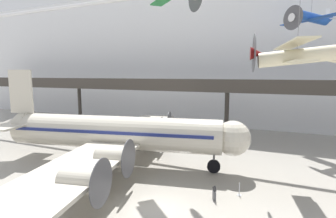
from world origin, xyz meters
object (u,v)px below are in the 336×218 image
(suspended_plane_blue_trainer, at_px, (311,18))
(suspended_plane_cream_biplane, at_px, (296,56))
(airliner_silver_main, at_px, (113,133))
(stanchion_barrier, at_px, (239,192))
(info_sign_pedestal, at_px, (214,194))

(suspended_plane_blue_trainer, xyz_separation_m, suspended_plane_cream_biplane, (-1.97, -16.54, -5.92))
(airliner_silver_main, bearing_deg, stanchion_barrier, -19.53)
(suspended_plane_cream_biplane, distance_m, info_sign_pedestal, 12.84)
(airliner_silver_main, relative_size, info_sign_pedestal, 26.34)
(suspended_plane_cream_biplane, height_order, info_sign_pedestal, suspended_plane_cream_biplane)
(suspended_plane_cream_biplane, bearing_deg, suspended_plane_blue_trainer, -108.12)
(stanchion_barrier, bearing_deg, info_sign_pedestal, -136.29)
(suspended_plane_blue_trainer, bearing_deg, suspended_plane_cream_biplane, 36.78)
(airliner_silver_main, relative_size, stanchion_barrier, 30.33)
(airliner_silver_main, distance_m, suspended_plane_blue_trainer, 29.46)
(airliner_silver_main, height_order, suspended_plane_blue_trainer, suspended_plane_blue_trainer)
(airliner_silver_main, xyz_separation_m, suspended_plane_cream_biplane, (17.13, 1.33, 7.62))
(airliner_silver_main, xyz_separation_m, stanchion_barrier, (13.50, -1.80, -3.22))
(airliner_silver_main, height_order, suspended_plane_cream_biplane, suspended_plane_cream_biplane)
(airliner_silver_main, xyz_separation_m, info_sign_pedestal, (11.85, -3.38, -3.09))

